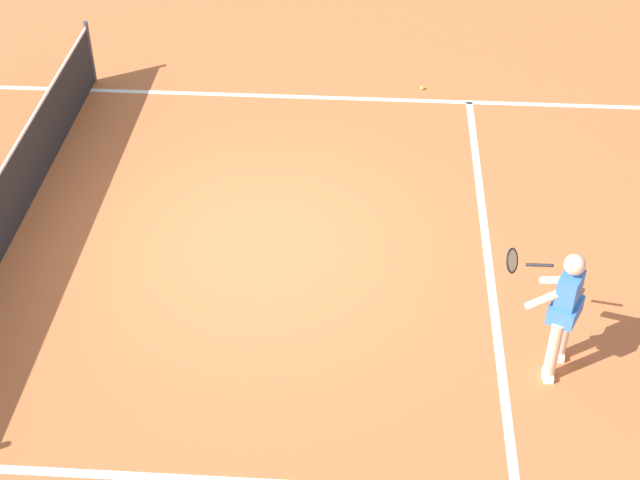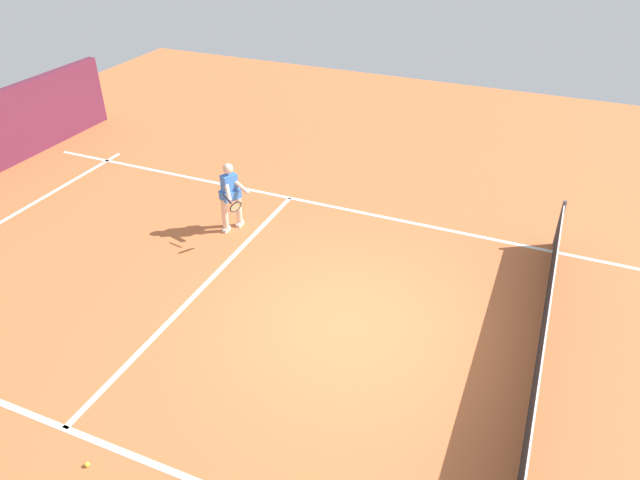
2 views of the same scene
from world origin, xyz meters
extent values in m
plane|color=#C66638|center=(0.00, 0.00, 0.00)|extent=(28.33, 28.33, 0.00)
cube|color=white|center=(0.00, -2.89, 0.00)|extent=(7.47, 0.10, 0.01)
cube|color=white|center=(-3.73, 0.00, 0.00)|extent=(0.10, 19.79, 0.01)
cylinder|color=#4C4C51|center=(-4.03, 3.14, 0.52)|extent=(0.08, 0.08, 1.05)
cube|color=#232326|center=(0.00, 3.14, 0.46)|extent=(7.99, 0.02, 0.93)
cube|color=white|center=(0.00, 3.14, 0.95)|extent=(7.99, 0.02, 0.04)
cylinder|color=beige|center=(-2.15, -3.38, 0.39)|extent=(0.13, 0.13, 0.78)
cylinder|color=beige|center=(-1.83, -3.53, 0.39)|extent=(0.13, 0.13, 0.78)
cube|color=white|center=(-2.15, -3.38, 0.04)|extent=(0.20, 0.10, 0.08)
cube|color=white|center=(-1.83, -3.53, 0.04)|extent=(0.20, 0.10, 0.08)
cube|color=#3875D6|center=(-1.99, -3.46, 1.04)|extent=(0.38, 0.32, 0.52)
cube|color=#3875D6|center=(-1.99, -3.46, 0.84)|extent=(0.48, 0.43, 0.20)
sphere|color=beige|center=(-1.99, -3.46, 1.44)|extent=(0.22, 0.22, 0.22)
cylinder|color=beige|center=(-2.06, -3.25, 1.06)|extent=(0.10, 0.48, 0.37)
cylinder|color=beige|center=(-1.79, -3.39, 1.06)|extent=(0.43, 0.37, 0.37)
cylinder|color=black|center=(-1.50, -3.23, 1.02)|extent=(0.16, 0.28, 0.14)
torus|color=black|center=(-1.37, -2.96, 0.96)|extent=(0.31, 0.23, 0.28)
cylinder|color=beige|center=(-1.37, -2.96, 0.96)|extent=(0.26, 0.19, 0.23)
sphere|color=#D1E533|center=(4.10, -2.16, 0.03)|extent=(0.07, 0.07, 0.07)
camera|label=1|loc=(-9.38, -1.39, 7.40)|focal=53.02mm
camera|label=2|loc=(7.47, 2.61, 6.71)|focal=32.91mm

